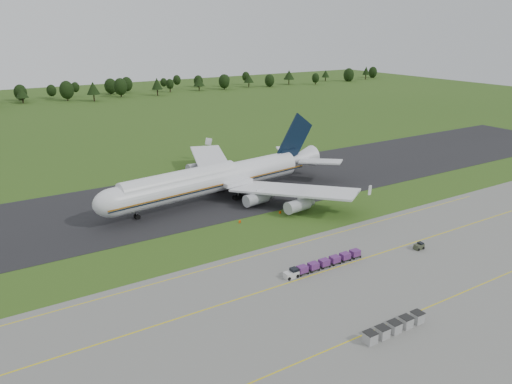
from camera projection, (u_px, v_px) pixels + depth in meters
ground at (251, 233)px, 106.08m from camera, size 600.00×600.00×0.00m
apron at (364, 304)px, 78.80m from camera, size 300.00×52.00×0.06m
taxiway at (194, 196)px, 128.53m from camera, size 300.00×40.00×0.08m
apron_markings at (335, 286)px, 84.42m from camera, size 300.00×30.20×0.01m
tree_line at (57, 92)px, 284.42m from camera, size 529.28×22.44×11.15m
aircraft at (215, 179)px, 125.08m from camera, size 67.50×65.04×18.89m
baggage_train at (323, 263)px, 90.52m from camera, size 17.22×1.56×1.50m
utility_cart at (419, 247)px, 98.03m from camera, size 1.94×1.34×1.06m
uld_row at (394, 327)px, 71.42m from camera, size 11.27×1.67×1.65m
edge_markers at (260, 217)px, 114.02m from camera, size 11.47×0.30×0.60m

